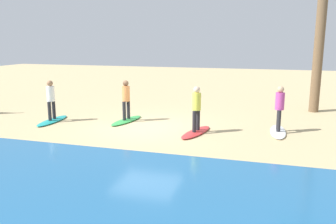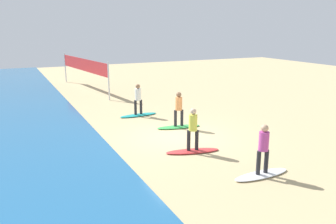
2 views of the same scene
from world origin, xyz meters
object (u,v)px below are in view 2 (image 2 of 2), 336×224
(surfboard_green, at_px, (179,127))
(surfboard_teal, at_px, (138,115))
(volleyball_net, at_px, (84,66))
(surfer_red, at_px, (193,126))
(surfboard_red, at_px, (192,151))
(surfer_green, at_px, (179,107))
(surfer_teal, at_px, (138,97))
(surfboard_white, at_px, (261,175))
(surfer_white, at_px, (263,146))

(surfboard_green, relative_size, surfboard_teal, 1.00)
(surfboard_green, xyz_separation_m, volleyball_net, (12.09, 1.79, 1.74))
(surfer_red, bearing_deg, surfboard_red, 0.00)
(surfboard_teal, bearing_deg, surfer_green, 104.28)
(volleyball_net, bearing_deg, surfboard_teal, -174.60)
(surfboard_teal, bearing_deg, surfer_teal, 176.89)
(surfboard_red, height_order, surfer_red, surfer_red)
(surfer_red, height_order, surfboard_green, surfer_red)
(surfboard_teal, distance_m, surfer_teal, 0.99)
(surfboard_white, bearing_deg, surfboard_green, -92.13)
(surfboard_red, bearing_deg, surfer_white, 121.21)
(surfer_white, relative_size, surfboard_teal, 0.78)
(surfer_red, bearing_deg, volleyball_net, 2.83)
(surfer_red, xyz_separation_m, volleyball_net, (15.27, 0.76, 0.75))
(surfer_red, relative_size, surfboard_green, 0.78)
(surfer_teal, height_order, volleyball_net, volleyball_net)
(surfboard_green, bearing_deg, surfer_green, -170.48)
(surfboard_white, relative_size, volleyball_net, 0.23)
(surfer_white, xyz_separation_m, surfboard_green, (6.06, -0.09, -0.99))
(surfboard_white, xyz_separation_m, surfer_red, (2.87, 0.94, 0.99))
(surfer_white, relative_size, surfboard_red, 0.78)
(surfer_teal, bearing_deg, surfboard_red, 178.99)
(surfer_white, height_order, surfer_teal, same)
(surfer_white, distance_m, surfer_green, 6.06)
(surfboard_red, bearing_deg, surfer_red, 0.00)
(surfboard_red, relative_size, surfer_teal, 1.28)
(surfboard_white, bearing_deg, surfer_teal, -85.99)
(surfboard_red, bearing_deg, surfer_green, -94.91)
(surfboard_white, bearing_deg, volleyball_net, -85.93)
(surfer_white, relative_size, surfer_red, 1.00)
(surfer_red, bearing_deg, surfer_teal, -1.01)
(surfer_teal, relative_size, volleyball_net, 0.18)
(surfer_green, distance_m, surfer_teal, 3.09)
(surfer_green, bearing_deg, surfboard_red, 162.04)
(surfer_red, xyz_separation_m, surfer_green, (3.19, -1.03, 0.00))
(surfboard_white, distance_m, surfer_white, 0.99)
(surfer_red, relative_size, surfboard_teal, 0.78)
(surfer_white, xyz_separation_m, surfer_red, (2.87, 0.94, 0.00))
(surfboard_teal, bearing_deg, surfboard_green, 104.28)
(surfboard_green, bearing_deg, volleyball_net, -72.06)
(surfer_white, relative_size, volleyball_net, 0.18)
(surfer_teal, xyz_separation_m, volleyball_net, (9.13, 0.86, 0.75))
(surfboard_red, distance_m, surfer_green, 3.49)
(surfboard_green, distance_m, surfboard_teal, 3.09)
(surfboard_white, bearing_deg, surfer_white, 178.73)
(surfboard_green, height_order, surfer_green, surfer_green)
(surfer_teal, bearing_deg, surfer_red, 178.99)
(volleyball_net, bearing_deg, surfboard_green, -171.58)
(surfer_red, height_order, volleyball_net, volleyball_net)
(surfboard_red, relative_size, surfer_red, 1.28)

